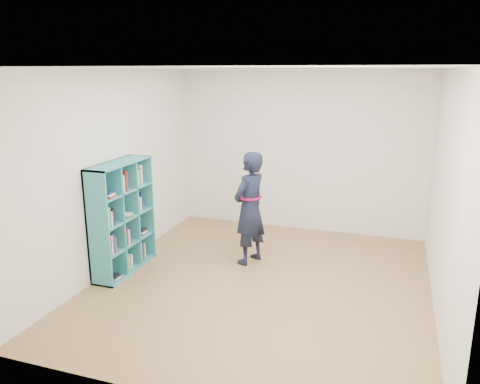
% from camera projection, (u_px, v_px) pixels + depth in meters
% --- Properties ---
extents(floor, '(4.50, 4.50, 0.00)m').
position_uv_depth(floor, '(261.00, 283.00, 5.82)').
color(floor, '#9C7747').
rests_on(floor, ground).
extents(ceiling, '(4.50, 4.50, 0.00)m').
position_uv_depth(ceiling, '(264.00, 68.00, 5.17)').
color(ceiling, white).
rests_on(ceiling, wall_back).
extents(wall_left, '(0.02, 4.50, 2.60)m').
position_uv_depth(wall_left, '(115.00, 171.00, 6.11)').
color(wall_left, white).
rests_on(wall_left, floor).
extents(wall_right, '(0.02, 4.50, 2.60)m').
position_uv_depth(wall_right, '(447.00, 196.00, 4.88)').
color(wall_right, white).
rests_on(wall_right, floor).
extents(wall_back, '(4.00, 0.02, 2.60)m').
position_uv_depth(wall_back, '(301.00, 152.00, 7.56)').
color(wall_back, white).
rests_on(wall_back, floor).
extents(wall_front, '(4.00, 0.02, 2.60)m').
position_uv_depth(wall_front, '(178.00, 249.00, 3.43)').
color(wall_front, white).
rests_on(wall_front, floor).
extents(bookshelf, '(0.32, 1.09, 1.46)m').
position_uv_depth(bookshelf, '(121.00, 218.00, 6.06)').
color(bookshelf, '#27737B').
rests_on(bookshelf, floor).
extents(person, '(0.54, 0.66, 1.54)m').
position_uv_depth(person, '(250.00, 208.00, 6.30)').
color(person, black).
rests_on(person, floor).
extents(smartphone, '(0.03, 0.10, 0.14)m').
position_uv_depth(smartphone, '(245.00, 198.00, 6.44)').
color(smartphone, silver).
rests_on(smartphone, person).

